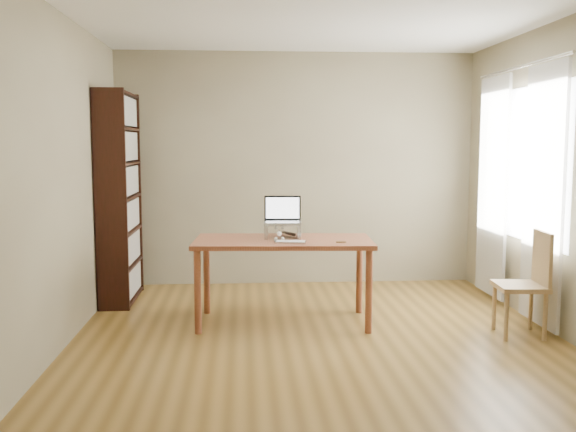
{
  "coord_description": "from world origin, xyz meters",
  "views": [
    {
      "loc": [
        -0.6,
        -4.96,
        1.58
      ],
      "look_at": [
        -0.21,
        0.58,
        0.96
      ],
      "focal_mm": 40.0,
      "sensor_mm": 36.0,
      "label": 1
    }
  ],
  "objects_px": {
    "cat": "(279,231)",
    "chair": "(528,280)",
    "desk": "(283,249)",
    "keyboard": "(290,242)",
    "bookshelf": "(120,197)",
    "laptop": "(282,216)"
  },
  "relations": [
    {
      "from": "cat",
      "to": "chair",
      "type": "bearing_deg",
      "value": -14.09
    },
    {
      "from": "desk",
      "to": "keyboard",
      "type": "height_order",
      "value": "keyboard"
    },
    {
      "from": "desk",
      "to": "cat",
      "type": "relative_size",
      "value": 3.38
    },
    {
      "from": "bookshelf",
      "to": "keyboard",
      "type": "xyz_separation_m",
      "value": [
        1.63,
        -1.17,
        -0.29
      ]
    },
    {
      "from": "laptop",
      "to": "chair",
      "type": "distance_m",
      "value": 2.15
    },
    {
      "from": "bookshelf",
      "to": "chair",
      "type": "bearing_deg",
      "value": -22.25
    },
    {
      "from": "bookshelf",
      "to": "chair",
      "type": "relative_size",
      "value": 2.41
    },
    {
      "from": "desk",
      "to": "chair",
      "type": "relative_size",
      "value": 1.83
    },
    {
      "from": "desk",
      "to": "cat",
      "type": "xyz_separation_m",
      "value": [
        -0.03,
        0.11,
        0.15
      ]
    },
    {
      "from": "keyboard",
      "to": "chair",
      "type": "xyz_separation_m",
      "value": [
        1.95,
        -0.29,
        -0.29
      ]
    },
    {
      "from": "keyboard",
      "to": "chair",
      "type": "bearing_deg",
      "value": 0.82
    },
    {
      "from": "bookshelf",
      "to": "desk",
      "type": "distance_m",
      "value": 1.88
    },
    {
      "from": "chair",
      "to": "cat",
      "type": "bearing_deg",
      "value": 167.27
    },
    {
      "from": "bookshelf",
      "to": "keyboard",
      "type": "height_order",
      "value": "bookshelf"
    },
    {
      "from": "keyboard",
      "to": "chair",
      "type": "relative_size",
      "value": 0.32
    },
    {
      "from": "laptop",
      "to": "chair",
      "type": "relative_size",
      "value": 0.39
    },
    {
      "from": "laptop",
      "to": "keyboard",
      "type": "bearing_deg",
      "value": -79.12
    },
    {
      "from": "bookshelf",
      "to": "chair",
      "type": "xyz_separation_m",
      "value": [
        3.58,
        -1.46,
        -0.58
      ]
    },
    {
      "from": "bookshelf",
      "to": "cat",
      "type": "xyz_separation_m",
      "value": [
        1.55,
        -0.84,
        -0.24
      ]
    },
    {
      "from": "cat",
      "to": "keyboard",
      "type": "bearing_deg",
      "value": -73.63
    },
    {
      "from": "laptop",
      "to": "cat",
      "type": "height_order",
      "value": "laptop"
    },
    {
      "from": "bookshelf",
      "to": "laptop",
      "type": "distance_m",
      "value": 1.78
    }
  ]
}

